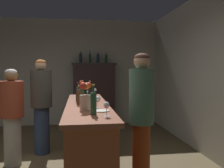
{
  "coord_description": "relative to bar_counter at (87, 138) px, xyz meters",
  "views": [
    {
      "loc": [
        0.46,
        -3.25,
        1.51
      ],
      "look_at": [
        0.95,
        0.29,
        1.3
      ],
      "focal_mm": 38.26,
      "sensor_mm": 36.0,
      "label": 1
    }
  ],
  "objects": [
    {
      "name": "wine_bottle_malbec",
      "position": [
        0.05,
        0.2,
        0.64
      ],
      "size": [
        0.06,
        0.06,
        0.33
      ],
      "color": "black",
      "rests_on": "bar_counter"
    },
    {
      "name": "display_bottle_midright",
      "position": [
        0.62,
        2.95,
        1.32
      ],
      "size": [
        0.07,
        0.07,
        0.29
      ],
      "color": "#1B3A1A",
      "rests_on": "display_cabinet"
    },
    {
      "name": "wine_bottle_rose",
      "position": [
        -0.12,
        -0.08,
        0.63
      ],
      "size": [
        0.07,
        0.07,
        0.28
      ],
      "color": "#482E14",
      "rests_on": "bar_counter"
    },
    {
      "name": "wine_glass_front",
      "position": [
        0.04,
        0.64,
        0.61
      ],
      "size": [
        0.08,
        0.08,
        0.14
      ],
      "color": "white",
      "rests_on": "bar_counter"
    },
    {
      "name": "wine_glass_rear",
      "position": [
        0.17,
        -1.01,
        0.62
      ],
      "size": [
        0.07,
        0.07,
        0.16
      ],
      "color": "white",
      "rests_on": "bar_counter"
    },
    {
      "name": "wine_bottle_merlot",
      "position": [
        0.04,
        -0.89,
        0.65
      ],
      "size": [
        0.07,
        0.07,
        0.34
      ],
      "color": "#214E30",
      "rests_on": "bar_counter"
    },
    {
      "name": "wine_glass_spare",
      "position": [
        0.11,
        -0.45,
        0.62
      ],
      "size": [
        0.08,
        0.08,
        0.16
      ],
      "color": "white",
      "rests_on": "bar_counter"
    },
    {
      "name": "wine_bottle_chardonnay",
      "position": [
        -0.07,
        0.43,
        0.65
      ],
      "size": [
        0.07,
        0.07,
        0.34
      ],
      "color": "#2E4529",
      "rests_on": "bar_counter"
    },
    {
      "name": "flower_arrangement",
      "position": [
        -0.04,
        -0.59,
        0.68
      ],
      "size": [
        0.15,
        0.17,
        0.36
      ],
      "color": "tan",
      "rests_on": "bar_counter"
    },
    {
      "name": "bar_counter",
      "position": [
        0.0,
        0.0,
        0.0
      ],
      "size": [
        0.6,
        2.7,
        1.02
      ],
      "color": "brown",
      "rests_on": "ground"
    },
    {
      "name": "patron_redhead",
      "position": [
        -0.79,
        0.91,
        0.41
      ],
      "size": [
        0.37,
        0.37,
        1.7
      ],
      "rotation": [
        0.0,
        0.0,
        -1.24
      ],
      "color": "#24334F",
      "rests_on": "ground"
    },
    {
      "name": "display_bottle_center",
      "position": [
        0.4,
        2.95,
        1.33
      ],
      "size": [
        0.08,
        0.08,
        0.31
      ],
      "color": "#1C2D3E",
      "rests_on": "display_cabinet"
    },
    {
      "name": "cheese_plate",
      "position": [
        0.14,
        -0.68,
        0.51
      ],
      "size": [
        0.2,
        0.2,
        0.01
      ],
      "primitive_type": "cylinder",
      "color": "white",
      "rests_on": "bar_counter"
    },
    {
      "name": "display_cabinet",
      "position": [
        0.29,
        2.95,
        0.37
      ],
      "size": [
        1.17,
        0.46,
        1.7
      ],
      "color": "#2F2021",
      "rests_on": "ground"
    },
    {
      "name": "display_bottle_midleft",
      "position": [
        0.19,
        2.95,
        1.33
      ],
      "size": [
        0.06,
        0.06,
        0.33
      ],
      "color": "#1D3E22",
      "rests_on": "display_cabinet"
    },
    {
      "name": "wall_back",
      "position": [
        -0.58,
        3.27,
        0.94
      ],
      "size": [
        5.41,
        0.12,
        2.9
      ],
      "primitive_type": "cube",
      "color": "#B6B2A3",
      "rests_on": "ground"
    },
    {
      "name": "display_bottle_left",
      "position": [
        -0.06,
        2.95,
        1.34
      ],
      "size": [
        0.08,
        0.08,
        0.32
      ],
      "color": "#202632",
      "rests_on": "display_cabinet"
    },
    {
      "name": "wine_bottle_riesling",
      "position": [
        -0.14,
        0.24,
        0.63
      ],
      "size": [
        0.06,
        0.06,
        0.3
      ],
      "color": "#1B2C3A",
      "rests_on": "bar_counter"
    },
    {
      "name": "wine_glass_mid",
      "position": [
        0.17,
        0.97,
        0.62
      ],
      "size": [
        0.08,
        0.08,
        0.15
      ],
      "color": "white",
      "rests_on": "bar_counter"
    },
    {
      "name": "bartender",
      "position": [
        0.63,
        -0.69,
        0.45
      ],
      "size": [
        0.3,
        0.3,
        1.71
      ],
      "rotation": [
        0.0,
        0.0,
        3.4
      ],
      "color": "maroon",
      "rests_on": "ground"
    },
    {
      "name": "wine_bottle_pinot",
      "position": [
        -0.05,
        0.87,
        0.63
      ],
      "size": [
        0.07,
        0.07,
        0.3
      ],
      "color": "#123123",
      "rests_on": "bar_counter"
    },
    {
      "name": "patron_tall",
      "position": [
        -1.17,
        0.43,
        0.32
      ],
      "size": [
        0.36,
        0.36,
        1.53
      ],
      "rotation": [
        0.0,
        0.0,
        -0.25
      ],
      "color": "#9A9993",
      "rests_on": "ground"
    }
  ]
}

